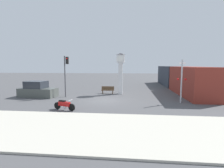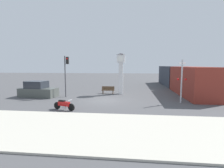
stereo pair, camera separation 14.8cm
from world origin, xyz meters
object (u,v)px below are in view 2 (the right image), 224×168
Objects in this scene: motorcycle at (64,105)px; railroad_crossing_signal at (182,80)px; bench at (108,90)px; clock_tower at (121,67)px; traffic_light at (66,69)px; freight_train at (179,78)px; parked_car at (38,90)px.

railroad_crossing_signal is (10.09, 3.82, 1.82)m from motorcycle.
bench is at bearing 91.51° from motorcycle.
clock_tower reaches higher than railroad_crossing_signal.
bench is (-7.66, 4.63, -1.75)m from railroad_crossing_signal.
railroad_crossing_signal reaches higher than bench.
clock_tower is at bearing 81.88° from motorcycle.
railroad_crossing_signal is 2.58× the size of bench.
traffic_light is at bearing 171.66° from railroad_crossing_signal.
motorcycle is 0.47× the size of railroad_crossing_signal.
clock_tower is at bearing -147.30° from freight_train.
railroad_crossing_signal is at bearing -8.34° from traffic_light.
traffic_light is (-14.37, -8.28, 1.46)m from freight_train.
parked_car reaches higher than motorcycle.
traffic_light is 4.14m from parked_car.
railroad_crossing_signal reaches higher than motorcycle.
railroad_crossing_signal is (-2.41, -10.04, 0.55)m from freight_train.
railroad_crossing_signal reaches higher than freight_train.
traffic_light is 2.88× the size of bench.
clock_tower is 10.12m from parked_car.
parked_car is (-5.24, 5.41, 0.33)m from motorcycle.
motorcycle is 6.48m from traffic_light.
parked_car is at bearing 174.05° from railroad_crossing_signal.
motorcycle is 0.38× the size of clock_tower.
traffic_light is (-1.88, 5.57, 2.73)m from motorcycle.
bench is at bearing -151.77° from freight_train.
parked_car is (-17.74, -8.44, -0.95)m from freight_train.
parked_car is at bearing -177.33° from traffic_light.
parked_car is (-15.33, 1.60, -1.49)m from railroad_crossing_signal.
parked_car is (-9.30, -3.02, -2.59)m from clock_tower.
clock_tower is 3.17× the size of bench.
traffic_light is 5.83m from bench.
freight_train is 4.59× the size of traffic_light.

